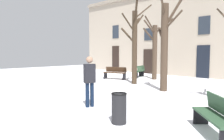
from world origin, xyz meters
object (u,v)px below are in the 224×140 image
at_px(tree_center, 135,43).
at_px(bench_near_center_tree, 115,73).
at_px(litter_bin, 119,108).
at_px(tree_near_facade, 155,49).
at_px(person_near_bench, 90,79).
at_px(bench_by_litter_bin, 216,116).
at_px(bench_far_corner, 139,71).
at_px(tree_foreground, 165,43).

bearing_deg(tree_center, bench_near_center_tree, 160.96).
xyz_separation_m(tree_center, litter_bin, (4.50, -6.12, -2.05)).
xyz_separation_m(tree_near_facade, person_near_bench, (2.93, -8.26, -1.16)).
bearing_deg(tree_center, person_near_bench, -65.57).
height_order(litter_bin, bench_by_litter_bin, bench_by_litter_bin).
xyz_separation_m(litter_bin, bench_far_corner, (-6.47, 9.09, 0.04)).
bearing_deg(tree_foreground, person_near_bench, -90.97).
height_order(tree_near_facade, bench_near_center_tree, tree_near_facade).
height_order(tree_center, bench_far_corner, tree_center).
distance_m(bench_by_litter_bin, person_near_bench, 4.22).
height_order(litter_bin, bench_far_corner, bench_far_corner).
bearing_deg(litter_bin, person_near_bench, 163.49).
bearing_deg(litter_bin, tree_foreground, 109.82).
bearing_deg(tree_foreground, tree_center, 162.38).
bearing_deg(bench_far_corner, tree_near_facade, 62.73).
bearing_deg(person_near_bench, bench_far_corner, -138.14).
distance_m(tree_near_facade, tree_foreground, 4.66).
height_order(bench_far_corner, person_near_bench, person_near_bench).
bearing_deg(litter_bin, bench_far_corner, 125.44).
bearing_deg(tree_foreground, tree_near_facade, 130.32).
bearing_deg(bench_far_corner, person_near_bench, 9.28).
relative_size(tree_center, bench_by_litter_bin, 3.19).
height_order(litter_bin, bench_near_center_tree, bench_near_center_tree).
height_order(bench_by_litter_bin, bench_near_center_tree, bench_by_litter_bin).
xyz_separation_m(tree_center, bench_near_center_tree, (-2.51, 0.87, -2.02)).
distance_m(litter_bin, person_near_bench, 2.16).
relative_size(tree_center, tree_near_facade, 1.17).
xyz_separation_m(bench_by_litter_bin, bench_far_corner, (-8.64, 8.08, 0.01)).
relative_size(tree_center, person_near_bench, 2.78).
xyz_separation_m(tree_center, bench_far_corner, (-1.96, 2.96, -2.01)).
xyz_separation_m(tree_center, bench_by_litter_bin, (6.68, -5.12, -2.02)).
distance_m(tree_near_facade, person_near_bench, 8.84).
relative_size(litter_bin, bench_near_center_tree, 0.49).
distance_m(tree_foreground, bench_near_center_tree, 5.71).
xyz_separation_m(tree_foreground, bench_far_corner, (-4.55, 3.79, -1.93)).
relative_size(bench_far_corner, person_near_bench, 0.89).
distance_m(tree_center, person_near_bench, 6.25).
xyz_separation_m(bench_near_center_tree, person_near_bench, (5.02, -6.40, 0.55)).
height_order(tree_near_facade, person_near_bench, tree_near_facade).
relative_size(tree_foreground, litter_bin, 5.62).
xyz_separation_m(tree_center, tree_near_facade, (-0.42, 2.72, -0.31)).
bearing_deg(tree_foreground, bench_near_center_tree, 161.68).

